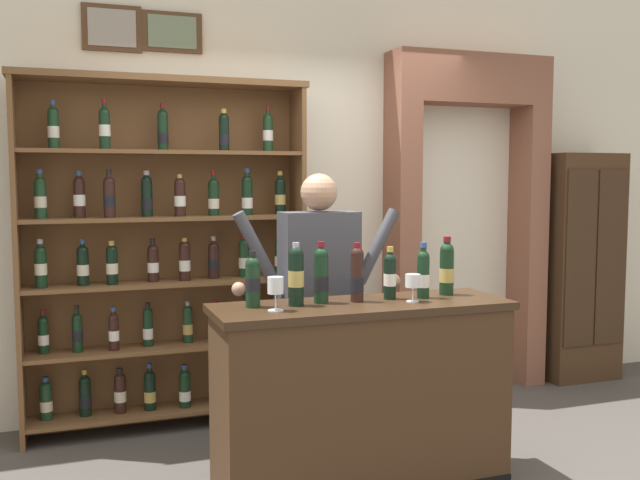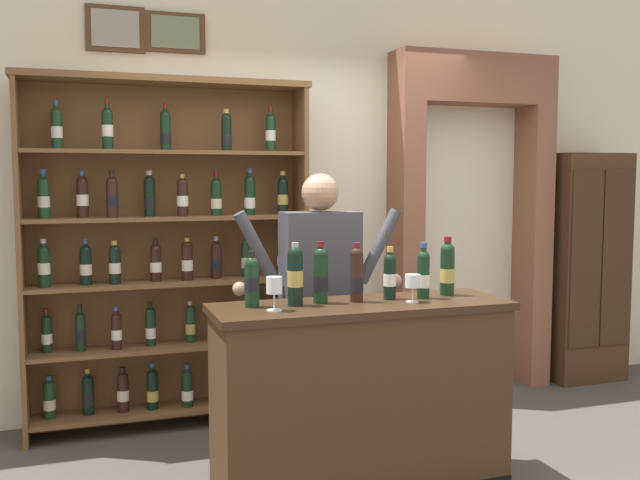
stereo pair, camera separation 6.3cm
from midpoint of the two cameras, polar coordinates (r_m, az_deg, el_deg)
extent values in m
cube|color=beige|center=(5.13, -2.60, 4.96)|extent=(12.00, 0.16, 3.23)
cube|color=#4C331E|center=(4.93, -15.77, 16.03)|extent=(0.37, 0.02, 0.29)
cube|color=gray|center=(4.92, -15.76, 16.06)|extent=(0.30, 0.01, 0.23)
cube|color=#4C331E|center=(4.97, -11.18, 16.04)|extent=(0.39, 0.02, 0.26)
cube|color=slate|center=(4.95, -11.16, 16.07)|extent=(0.31, 0.01, 0.21)
cube|color=brown|center=(4.62, -22.56, -1.56)|extent=(0.03, 0.30, 2.25)
cube|color=brown|center=(4.83, -1.21, -0.90)|extent=(0.03, 0.30, 2.25)
cube|color=brown|center=(4.78, -11.85, -1.07)|extent=(1.79, 0.02, 2.25)
cube|color=brown|center=(4.85, -11.43, -13.15)|extent=(1.73, 0.28, 0.03)
cylinder|color=#19381E|center=(4.82, -20.56, -12.12)|extent=(0.07, 0.07, 0.20)
sphere|color=#19381E|center=(4.79, -20.60, -10.89)|extent=(0.07, 0.07, 0.07)
cylinder|color=#19381E|center=(4.78, -20.61, -10.59)|extent=(0.03, 0.03, 0.07)
cylinder|color=navy|center=(4.77, -20.62, -10.33)|extent=(0.04, 0.04, 0.03)
cylinder|color=beige|center=(4.82, -20.56, -12.27)|extent=(0.07, 0.07, 0.06)
cylinder|color=black|center=(4.81, -17.77, -11.97)|extent=(0.07, 0.07, 0.22)
sphere|color=black|center=(4.78, -17.81, -10.67)|extent=(0.07, 0.07, 0.07)
cylinder|color=black|center=(4.77, -17.82, -10.30)|extent=(0.03, 0.03, 0.07)
cylinder|color=#B79338|center=(4.76, -17.83, -9.99)|extent=(0.03, 0.03, 0.03)
cylinder|color=black|center=(4.81, -17.77, -12.19)|extent=(0.07, 0.07, 0.07)
cylinder|color=black|center=(4.80, -15.19, -11.93)|extent=(0.07, 0.07, 0.22)
sphere|color=black|center=(4.77, -15.22, -10.62)|extent=(0.07, 0.07, 0.07)
cylinder|color=black|center=(4.76, -15.23, -10.29)|extent=(0.03, 0.03, 0.07)
cylinder|color=black|center=(4.75, -15.23, -10.01)|extent=(0.04, 0.04, 0.03)
cylinder|color=beige|center=(4.80, -15.19, -11.95)|extent=(0.07, 0.07, 0.07)
cylinder|color=black|center=(4.81, -12.94, -11.85)|extent=(0.07, 0.07, 0.22)
sphere|color=black|center=(4.77, -12.96, -10.54)|extent=(0.07, 0.07, 0.07)
cylinder|color=black|center=(4.77, -12.97, -10.12)|extent=(0.03, 0.03, 0.08)
cylinder|color=navy|center=(4.76, -12.98, -9.75)|extent=(0.03, 0.03, 0.03)
cylinder|color=tan|center=(4.81, -12.93, -12.09)|extent=(0.07, 0.07, 0.07)
cylinder|color=black|center=(4.82, -10.24, -11.87)|extent=(0.07, 0.07, 0.20)
sphere|color=black|center=(4.79, -10.26, -10.64)|extent=(0.07, 0.07, 0.07)
cylinder|color=black|center=(4.78, -10.27, -10.28)|extent=(0.03, 0.03, 0.08)
cylinder|color=navy|center=(4.77, -10.27, -9.95)|extent=(0.04, 0.04, 0.03)
cylinder|color=silver|center=(4.82, -10.24, -12.16)|extent=(0.07, 0.07, 0.06)
cylinder|color=#19381E|center=(4.87, -7.81, -11.66)|extent=(0.07, 0.07, 0.20)
sphere|color=#19381E|center=(4.84, -7.83, -10.47)|extent=(0.07, 0.07, 0.07)
cylinder|color=#19381E|center=(4.83, -7.83, -10.19)|extent=(0.03, 0.03, 0.06)
cylinder|color=black|center=(4.83, -7.83, -9.95)|extent=(0.03, 0.03, 0.03)
cylinder|color=beige|center=(4.87, -7.81, -11.55)|extent=(0.07, 0.07, 0.06)
cylinder|color=#19381E|center=(4.92, -5.23, -11.40)|extent=(0.07, 0.07, 0.21)
sphere|color=#19381E|center=(4.89, -5.24, -10.16)|extent=(0.07, 0.07, 0.07)
cylinder|color=#19381E|center=(4.88, -5.24, -9.87)|extent=(0.03, 0.03, 0.06)
cylinder|color=navy|center=(4.88, -5.25, -9.63)|extent=(0.03, 0.03, 0.03)
cylinder|color=beige|center=(4.92, -5.23, -11.44)|extent=(0.07, 0.07, 0.07)
cylinder|color=#19381E|center=(4.95, -2.78, -11.32)|extent=(0.07, 0.07, 0.20)
sphere|color=#19381E|center=(4.92, -2.79, -10.13)|extent=(0.07, 0.07, 0.07)
cylinder|color=#19381E|center=(4.91, -2.79, -9.76)|extent=(0.03, 0.03, 0.08)
cylinder|color=maroon|center=(4.90, -2.79, -9.44)|extent=(0.03, 0.03, 0.03)
cylinder|color=silver|center=(4.95, -2.78, -11.34)|extent=(0.07, 0.07, 0.06)
cube|color=brown|center=(4.74, -11.51, -8.36)|extent=(1.73, 0.28, 0.02)
cylinder|color=black|center=(4.72, -20.75, -7.28)|extent=(0.06, 0.06, 0.20)
sphere|color=black|center=(4.70, -20.79, -6.06)|extent=(0.06, 0.06, 0.06)
cylinder|color=black|center=(4.69, -20.80, -5.67)|extent=(0.02, 0.02, 0.07)
cylinder|color=maroon|center=(4.69, -20.81, -5.35)|extent=(0.03, 0.03, 0.03)
cylinder|color=silver|center=(4.72, -20.75, -7.43)|extent=(0.06, 0.06, 0.06)
cylinder|color=black|center=(4.68, -18.32, -7.22)|extent=(0.06, 0.06, 0.21)
sphere|color=black|center=(4.66, -18.36, -5.92)|extent=(0.06, 0.06, 0.06)
cylinder|color=black|center=(4.66, -18.37, -5.48)|extent=(0.02, 0.02, 0.08)
cylinder|color=black|center=(4.65, -18.38, -5.11)|extent=(0.03, 0.03, 0.03)
cylinder|color=black|center=(4.68, -18.32, -7.25)|extent=(0.06, 0.06, 0.07)
cylinder|color=black|center=(4.66, -15.65, -7.28)|extent=(0.06, 0.06, 0.20)
sphere|color=black|center=(4.64, -15.69, -6.01)|extent=(0.06, 0.06, 0.06)
cylinder|color=black|center=(4.63, -15.69, -5.64)|extent=(0.03, 0.03, 0.07)
cylinder|color=navy|center=(4.63, -15.70, -5.32)|extent=(0.03, 0.03, 0.03)
cylinder|color=silver|center=(4.66, -15.65, -7.34)|extent=(0.06, 0.06, 0.06)
cylinder|color=black|center=(4.72, -13.09, -6.98)|extent=(0.06, 0.06, 0.21)
sphere|color=black|center=(4.69, -13.11, -5.65)|extent=(0.06, 0.06, 0.06)
cylinder|color=black|center=(4.69, -13.12, -5.32)|extent=(0.03, 0.03, 0.06)
cylinder|color=black|center=(4.68, -13.12, -5.06)|extent=(0.03, 0.03, 0.03)
cylinder|color=silver|center=(4.72, -13.08, -7.28)|extent=(0.06, 0.06, 0.07)
cylinder|color=#19381E|center=(4.77, -10.00, -6.84)|extent=(0.06, 0.06, 0.21)
sphere|color=#19381E|center=(4.75, -10.02, -5.56)|extent=(0.06, 0.06, 0.06)
cylinder|color=#19381E|center=(4.74, -10.03, -5.25)|extent=(0.03, 0.03, 0.06)
cylinder|color=#99999E|center=(4.74, -10.03, -5.00)|extent=(0.03, 0.03, 0.03)
cylinder|color=tan|center=(4.77, -10.00, -7.04)|extent=(0.06, 0.06, 0.07)
cylinder|color=black|center=(4.77, -7.77, -6.78)|extent=(0.06, 0.06, 0.21)
sphere|color=black|center=(4.75, -7.78, -5.48)|extent=(0.06, 0.06, 0.06)
cylinder|color=black|center=(4.75, -7.78, -5.21)|extent=(0.03, 0.03, 0.06)
cylinder|color=maroon|center=(4.75, -7.79, -4.99)|extent=(0.03, 0.03, 0.03)
cylinder|color=silver|center=(4.78, -7.76, -6.99)|extent=(0.06, 0.06, 0.07)
cylinder|color=black|center=(4.82, -5.43, -6.64)|extent=(0.06, 0.06, 0.21)
sphere|color=black|center=(4.80, -5.44, -5.35)|extent=(0.06, 0.06, 0.06)
cylinder|color=black|center=(4.79, -5.44, -4.97)|extent=(0.03, 0.03, 0.08)
cylinder|color=black|center=(4.79, -5.44, -4.64)|extent=(0.03, 0.03, 0.03)
cylinder|color=silver|center=(4.82, -5.42, -6.71)|extent=(0.06, 0.06, 0.07)
cylinder|color=black|center=(4.88, -3.01, -6.51)|extent=(0.06, 0.06, 0.20)
sphere|color=black|center=(4.86, -3.02, -5.26)|extent=(0.06, 0.06, 0.06)
cylinder|color=black|center=(4.86, -3.02, -4.96)|extent=(0.03, 0.03, 0.06)
cylinder|color=navy|center=(4.85, -3.02, -4.71)|extent=(0.03, 0.03, 0.03)
cylinder|color=silver|center=(4.88, -3.01, -6.65)|extent=(0.06, 0.06, 0.07)
cube|color=brown|center=(4.66, -11.60, -3.38)|extent=(1.73, 0.28, 0.02)
cylinder|color=black|center=(4.59, -20.93, -2.23)|extent=(0.07, 0.07, 0.22)
sphere|color=black|center=(4.58, -20.98, -0.82)|extent=(0.07, 0.07, 0.07)
cylinder|color=black|center=(4.57, -20.99, -0.42)|extent=(0.03, 0.03, 0.08)
cylinder|color=#99999E|center=(4.57, -21.00, -0.07)|extent=(0.03, 0.03, 0.03)
cylinder|color=beige|center=(4.59, -20.93, -2.15)|extent=(0.07, 0.07, 0.07)
cylinder|color=black|center=(4.60, -17.93, -2.16)|extent=(0.07, 0.07, 0.21)
sphere|color=black|center=(4.59, -17.97, -0.81)|extent=(0.07, 0.07, 0.07)
cylinder|color=black|center=(4.59, -17.98, -0.42)|extent=(0.03, 0.03, 0.07)
cylinder|color=navy|center=(4.59, -17.99, -0.09)|extent=(0.03, 0.03, 0.03)
cylinder|color=beige|center=(4.60, -17.93, -2.26)|extent=(0.07, 0.07, 0.07)
cylinder|color=black|center=(4.59, -15.79, -2.14)|extent=(0.07, 0.07, 0.21)
sphere|color=black|center=(4.58, -15.82, -0.79)|extent=(0.07, 0.07, 0.07)
cylinder|color=black|center=(4.57, -15.83, -0.48)|extent=(0.03, 0.03, 0.06)
cylinder|color=#B79338|center=(4.57, -15.83, -0.22)|extent=(0.03, 0.03, 0.03)
cylinder|color=beige|center=(4.59, -15.79, -2.18)|extent=(0.07, 0.07, 0.07)
cylinder|color=black|center=(4.65, -12.68, -2.03)|extent=(0.07, 0.07, 0.20)
sphere|color=black|center=(4.64, -12.71, -0.74)|extent=(0.07, 0.07, 0.07)
cylinder|color=black|center=(4.63, -12.71, -0.35)|extent=(0.03, 0.03, 0.08)
cylinder|color=black|center=(4.63, -12.72, 0.00)|extent=(0.03, 0.03, 0.03)
cylinder|color=silver|center=(4.65, -12.68, -2.13)|extent=(0.07, 0.07, 0.06)
cylinder|color=black|center=(4.65, -10.24, -1.88)|extent=(0.07, 0.07, 0.22)
sphere|color=black|center=(4.64, -10.26, -0.48)|extent=(0.07, 0.07, 0.07)
cylinder|color=black|center=(4.64, -10.27, -0.21)|extent=(0.03, 0.03, 0.06)
cylinder|color=#B79338|center=(4.64, -10.27, 0.00)|extent=(0.03, 0.03, 0.03)
cylinder|color=silver|center=(4.65, -10.24, -2.01)|extent=(0.07, 0.07, 0.07)
cylinder|color=black|center=(4.72, -7.96, -1.83)|extent=(0.07, 0.07, 0.20)
sphere|color=black|center=(4.71, -7.98, -0.55)|extent=(0.07, 0.07, 0.07)
cylinder|color=black|center=(4.70, -7.98, -0.18)|extent=(0.03, 0.03, 0.07)
cylinder|color=#99999E|center=(4.70, -7.99, 0.14)|extent=(0.03, 0.03, 0.03)
cylinder|color=black|center=(4.72, -7.96, -1.95)|extent=(0.07, 0.07, 0.06)
cylinder|color=#19381E|center=(4.77, -5.54, -1.64)|extent=(0.07, 0.07, 0.22)
sphere|color=#19381E|center=(4.76, -5.55, -0.27)|extent=(0.07, 0.07, 0.07)
cylinder|color=#19381E|center=(4.76, -5.56, 0.00)|extent=(0.03, 0.03, 0.06)
cylinder|color=maroon|center=(4.76, -5.56, 0.21)|extent=(0.03, 0.03, 0.03)
cylinder|color=silver|center=(4.77, -5.54, -1.82)|extent=(0.07, 0.07, 0.07)
cylinder|color=black|center=(4.77, -2.65, -1.67)|extent=(0.07, 0.07, 0.21)
sphere|color=black|center=(4.76, -2.66, -0.34)|extent=(0.07, 0.07, 0.07)
cylinder|color=black|center=(4.75, -2.66, -0.02)|extent=(0.03, 0.03, 0.07)
cylinder|color=#99999E|center=(4.75, -2.66, 0.25)|extent=(0.03, 0.03, 0.03)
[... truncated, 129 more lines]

